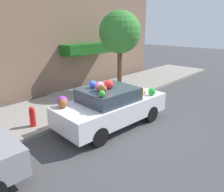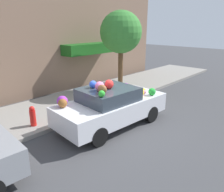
% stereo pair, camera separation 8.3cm
% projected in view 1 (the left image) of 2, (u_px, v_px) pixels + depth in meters
% --- Properties ---
extents(ground_plane, '(60.00, 60.00, 0.00)m').
position_uv_depth(ground_plane, '(111.00, 125.00, 7.84)').
color(ground_plane, '#424244').
extents(sidewalk_curb, '(24.00, 3.20, 0.14)m').
position_uv_depth(sidewalk_curb, '(66.00, 105.00, 9.55)').
color(sidewalk_curb, gray).
rests_on(sidewalk_curb, ground).
extents(building_facade, '(18.00, 1.20, 6.18)m').
position_uv_depth(building_facade, '(35.00, 33.00, 10.14)').
color(building_facade, '#846651').
rests_on(building_facade, ground).
extents(street_tree, '(2.03, 2.03, 3.96)m').
position_uv_depth(street_tree, '(120.00, 33.00, 10.53)').
color(street_tree, brown).
rests_on(street_tree, sidewalk_curb).
extents(fire_hydrant, '(0.20, 0.20, 0.70)m').
position_uv_depth(fire_hydrant, '(32.00, 116.00, 7.31)').
color(fire_hydrant, red).
rests_on(fire_hydrant, sidewalk_curb).
extents(art_car, '(4.15, 1.99, 1.70)m').
position_uv_depth(art_car, '(111.00, 105.00, 7.58)').
color(art_car, silver).
rests_on(art_car, ground).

